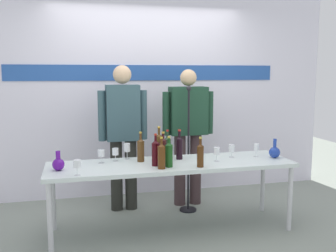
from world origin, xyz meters
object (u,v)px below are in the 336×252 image
object	(u,v)px
wine_bottle_7	(159,145)
display_table	(172,168)
decanter_blue_right	(275,152)
wine_glass_right_2	(232,149)
wine_glass_left_2	(127,148)
microphone_stand	(188,170)
decanter_blue_left	(58,164)
wine_bottle_6	(156,152)
wine_glass_left_1	(77,164)
wine_glass_right_1	(256,147)
wine_bottle_1	(167,147)
presenter_left	(123,129)
wine_bottle_8	(169,154)
wine_glass_right_0	(217,151)
wine_bottle_5	(162,155)
wine_bottle_4	(163,149)
wine_glass_left_0	(101,154)
presenter_right	(188,128)
wine_bottle_0	(200,154)
wine_glass_left_3	(115,152)
wine_bottle_3	(179,147)
wine_bottle_2	(141,149)

from	to	relation	value
wine_bottle_7	display_table	bearing A→B (deg)	-75.43
decanter_blue_right	display_table	bearing A→B (deg)	177.48
wine_bottle_7	wine_glass_right_2	size ratio (longest dim) A/B	2.43
wine_glass_left_2	microphone_stand	bearing A→B (deg)	17.38
decanter_blue_left	wine_bottle_6	distance (m)	0.93
wine_glass_left_1	wine_glass_right_1	xyz separation A→B (m)	(1.91, 0.32, 0.00)
wine_glass_right_2	wine_bottle_1	bearing A→B (deg)	169.39
display_table	presenter_left	distance (m)	0.89
wine_bottle_8	wine_glass_right_0	xyz separation A→B (m)	(0.54, 0.11, -0.02)
wine_bottle_1	wine_glass_right_1	world-z (taller)	wine_bottle_1
wine_bottle_5	wine_bottle_4	bearing A→B (deg)	73.74
decanter_blue_right	wine_glass_left_1	bearing A→B (deg)	-173.73
wine_glass_right_0	wine_bottle_6	bearing A→B (deg)	-177.22
wine_bottle_7	wine_glass_left_1	distance (m)	1.03
wine_bottle_7	wine_glass_left_0	xyz separation A→B (m)	(-0.63, -0.12, -0.04)
presenter_right	wine_bottle_7	distance (m)	0.67
wine_bottle_6	wine_glass_left_1	bearing A→B (deg)	-165.99
decanter_blue_left	wine_bottle_7	bearing A→B (deg)	17.19
wine_glass_left_0	wine_bottle_1	bearing A→B (deg)	4.72
wine_bottle_0	wine_glass_right_0	xyz separation A→B (m)	(0.24, 0.18, -0.02)
presenter_right	wine_glass_left_3	xyz separation A→B (m)	(-0.95, -0.53, -0.15)
decanter_blue_left	wine_glass_right_0	size ratio (longest dim) A/B	1.26
wine_bottle_5	wine_glass_left_0	world-z (taller)	wine_bottle_5
wine_bottle_3	wine_glass_right_2	world-z (taller)	wine_bottle_3
display_table	wine_bottle_2	size ratio (longest dim) A/B	8.03
decanter_blue_right	wine_bottle_8	bearing A→B (deg)	-174.41
decanter_blue_left	wine_glass_left_3	xyz separation A→B (m)	(0.56, 0.25, 0.03)
wine_glass_left_0	wine_glass_right_1	xyz separation A→B (m)	(1.66, -0.11, 0.01)
wine_bottle_5	wine_bottle_6	size ratio (longest dim) A/B	0.96
wine_bottle_8	wine_glass_right_0	distance (m)	0.55
presenter_left	presenter_right	bearing A→B (deg)	0.00
presenter_right	wine_glass_left_1	world-z (taller)	presenter_right
wine_bottle_3	wine_bottle_6	distance (m)	0.38
wine_bottle_0	wine_bottle_2	xyz separation A→B (m)	(-0.52, 0.37, 0.00)
wine_bottle_6	wine_glass_right_1	bearing A→B (deg)	6.62
presenter_left	microphone_stand	world-z (taller)	presenter_left
wine_glass_left_2	wine_glass_right_2	bearing A→B (deg)	-9.69
wine_glass_left_0	wine_glass_left_1	distance (m)	0.49
wine_bottle_0	wine_glass_right_1	world-z (taller)	wine_bottle_0
wine_bottle_8	wine_bottle_3	bearing A→B (deg)	58.15
presenter_right	wine_bottle_4	xyz separation A→B (m)	(-0.48, -0.70, -0.11)
wine_bottle_3	wine_bottle_2	bearing A→B (deg)	-178.58
presenter_left	wine_bottle_5	world-z (taller)	presenter_left
wine_glass_left_2	wine_bottle_3	bearing A→B (deg)	-13.93
wine_glass_left_2	wine_glass_right_1	bearing A→B (deg)	-9.32
decanter_blue_left	presenter_left	size ratio (longest dim) A/B	0.11
wine_glass_right_1	wine_glass_right_0	bearing A→B (deg)	-168.46
wine_bottle_1	wine_bottle_6	world-z (taller)	wine_bottle_6
wine_bottle_4	wine_bottle_2	bearing A→B (deg)	158.48
wine_bottle_7	wine_glass_right_0	bearing A→B (deg)	-31.49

